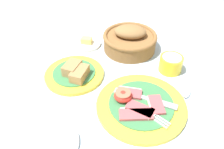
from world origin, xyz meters
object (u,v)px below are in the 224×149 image
breakfast_plate (140,104)px  sugar_cup (171,63)px  bread_plate (75,73)px  butter_dish (87,43)px  teaspoon_near_cup (75,135)px  bread_basket (130,40)px  teaspoon_by_saucer (188,84)px

breakfast_plate → sugar_cup: (0.05, 0.20, 0.02)m
bread_plate → butter_dish: 0.19m
breakfast_plate → teaspoon_near_cup: (-0.12, -0.15, -0.01)m
teaspoon_near_cup → breakfast_plate: bearing=120.0°
bread_basket → teaspoon_by_saucer: size_ratio=1.05×
bread_plate → sugar_cup: size_ratio=2.55×
sugar_cup → butter_dish: sugar_cup is taller
breakfast_plate → bread_basket: (-0.12, 0.27, 0.03)m
breakfast_plate → teaspoon_near_cup: bearing=-127.9°
bread_basket → sugar_cup: bearing=-22.4°
butter_dish → teaspoon_by_saucer: butter_dish is taller
bread_plate → breakfast_plate: bearing=-10.6°
sugar_cup → bread_basket: size_ratio=0.38×
bread_basket → butter_dish: bearing=-166.6°
teaspoon_by_saucer → teaspoon_near_cup: 0.38m
bread_plate → butter_dish: size_ratio=1.77×
teaspoon_by_saucer → butter_dish: bearing=-103.5°
sugar_cup → teaspoon_near_cup: (-0.17, -0.35, -0.02)m
bread_plate → teaspoon_by_saucer: 0.36m
butter_dish → teaspoon_by_saucer: 0.41m
bread_plate → butter_dish: bread_plate is taller
breakfast_plate → teaspoon_by_saucer: 0.18m
breakfast_plate → butter_dish: (-0.29, 0.23, -0.00)m
sugar_cup → breakfast_plate: bearing=-103.1°
bread_basket → bread_plate: bearing=-116.7°
bread_plate → teaspoon_by_saucer: bearing=15.7°
teaspoon_by_saucer → breakfast_plate: bearing=-40.2°
breakfast_plate → bread_plate: size_ratio=1.32×
bread_basket → teaspoon_by_saucer: 0.27m
sugar_cup → butter_dish: size_ratio=0.69×
sugar_cup → bread_basket: 0.18m
breakfast_plate → sugar_cup: 0.20m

